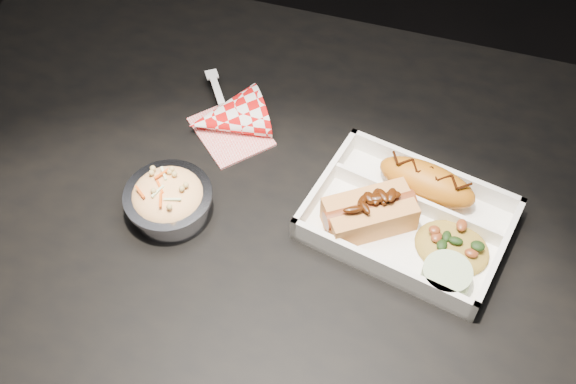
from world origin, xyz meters
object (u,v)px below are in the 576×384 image
Objects in this scene: napkin_fork at (226,118)px; foil_coleslaw_cup at (168,199)px; dining_table at (293,246)px; food_tray at (408,221)px; fried_pastry at (427,182)px; hotdog at (370,212)px.

foil_coleslaw_cup is at bearing -40.32° from napkin_fork.
dining_table is 0.21m from napkin_fork.
napkin_fork is (-0.29, 0.10, 0.01)m from food_tray.
foil_coleslaw_cup reaches higher than dining_table.
dining_table is 0.22m from fried_pastry.
foil_coleslaw_cup is at bearing -158.49° from fried_pastry.
napkin_fork is at bearing 172.11° from fried_pastry.
napkin_fork is at bearing 173.58° from food_tray.
foil_coleslaw_cup is (-0.31, -0.07, 0.02)m from food_tray.
hotdog is at bearing 30.65° from napkin_fork.
foil_coleslaw_cup is 0.69× the size of napkin_fork.
hotdog is 1.09× the size of foil_coleslaw_cup.
napkin_fork reaches higher than fried_pastry.
fried_pastry is 0.09m from hotdog.
food_tray is 2.09× the size of fried_pastry.
food_tray is 2.43× the size of foil_coleslaw_cup.
napkin_fork is (0.02, 0.17, -0.01)m from foil_coleslaw_cup.
hotdog is (-0.05, -0.02, 0.02)m from food_tray.
food_tray is 0.06m from hotdog.
food_tray reaches higher than dining_table.
fried_pastry is at bearing 90.00° from food_tray.
food_tray is at bearing 13.06° from foil_coleslaw_cup.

